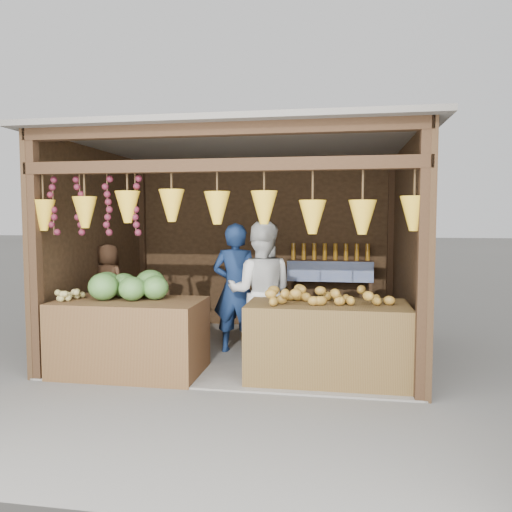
{
  "coord_description": "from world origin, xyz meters",
  "views": [
    {
      "loc": [
        1.17,
        -6.15,
        1.69
      ],
      "look_at": [
        0.17,
        -0.1,
        1.23
      ],
      "focal_mm": 35.0,
      "sensor_mm": 36.0,
      "label": 1
    }
  ],
  "objects_px": {
    "counter_right": "(327,342)",
    "woman_standing": "(261,292)",
    "man_standing": "(236,289)",
    "vendor_seated": "(108,282)",
    "counter_left": "(130,337)"
  },
  "relations": [
    {
      "from": "counter_right",
      "to": "woman_standing",
      "type": "bearing_deg",
      "value": 144.56
    },
    {
      "from": "man_standing",
      "to": "woman_standing",
      "type": "bearing_deg",
      "value": 145.66
    },
    {
      "from": "man_standing",
      "to": "vendor_seated",
      "type": "distance_m",
      "value": 1.77
    },
    {
      "from": "counter_right",
      "to": "vendor_seated",
      "type": "height_order",
      "value": "vendor_seated"
    },
    {
      "from": "woman_standing",
      "to": "vendor_seated",
      "type": "height_order",
      "value": "woman_standing"
    },
    {
      "from": "man_standing",
      "to": "vendor_seated",
      "type": "bearing_deg",
      "value": 0.1
    },
    {
      "from": "woman_standing",
      "to": "counter_left",
      "type": "bearing_deg",
      "value": 24.21
    },
    {
      "from": "vendor_seated",
      "to": "woman_standing",
      "type": "bearing_deg",
      "value": -175.34
    },
    {
      "from": "man_standing",
      "to": "woman_standing",
      "type": "height_order",
      "value": "woman_standing"
    },
    {
      "from": "counter_left",
      "to": "man_standing",
      "type": "height_order",
      "value": "man_standing"
    },
    {
      "from": "woman_standing",
      "to": "man_standing",
      "type": "bearing_deg",
      "value": -42.0
    },
    {
      "from": "counter_left",
      "to": "vendor_seated",
      "type": "relative_size",
      "value": 1.55
    },
    {
      "from": "man_standing",
      "to": "vendor_seated",
      "type": "xyz_separation_m",
      "value": [
        -1.76,
        0.14,
        0.02
      ]
    },
    {
      "from": "man_standing",
      "to": "counter_left",
      "type": "bearing_deg",
      "value": 49.79
    },
    {
      "from": "counter_left",
      "to": "man_standing",
      "type": "distance_m",
      "value": 1.44
    }
  ]
}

